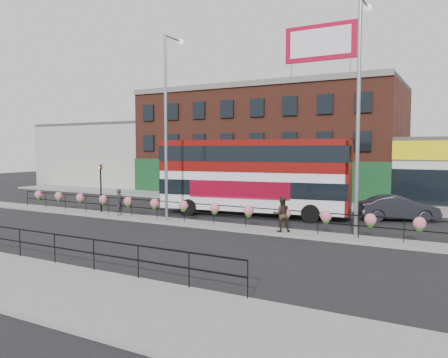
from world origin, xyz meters
The scene contains 18 objects.
ground centered at (0.00, 0.00, 0.00)m, with size 120.00×120.00×0.00m, color black.
south_pavement centered at (0.00, -12.00, 0.07)m, with size 60.00×4.00×0.15m, color gray.
north_pavement centered at (0.00, 12.00, 0.07)m, with size 60.00×4.00×0.15m, color gray.
median centered at (0.00, 0.00, 0.07)m, with size 60.00×1.60×0.15m, color gray.
yellow_line_inner centered at (0.00, -9.70, 0.01)m, with size 60.00×0.10×0.01m, color gold.
yellow_line_outer centered at (0.00, -9.88, 0.01)m, with size 60.00×0.10×0.01m, color gold.
brick_building centered at (-4.00, 19.96, 5.13)m, with size 25.00×12.21×10.30m.
warehouse_west centered at (-24.25, 20.00, 3.65)m, with size 15.50×12.00×7.30m.
billboard centered at (2.50, 14.99, 13.18)m, with size 6.00×0.29×4.40m.
median_railing centered at (0.00, 0.00, 1.05)m, with size 30.04×0.56×1.23m.
south_railing centered at (-2.00, -10.10, 0.96)m, with size 20.04×0.05×1.12m.
double_decker_bus centered at (1.26, 4.73, 3.06)m, with size 12.61×4.66×4.99m.
car centered at (9.83, 7.39, 0.77)m, with size 4.94×3.38×1.54m, color #22232A.
pedestrian_a centered at (-6.02, 0.03, 1.00)m, with size 0.52×0.68×1.69m, color #2B2A32.
pedestrian_b centered at (5.17, -0.24, 1.06)m, with size 1.11×1.04×1.82m, color #30241A.
lamp_column_west centered at (-2.17, 0.11, 6.65)m, with size 0.39×1.93×10.98m.
lamp_column_east centered at (8.82, 0.45, 6.94)m, with size 0.41×2.01×11.46m.
traffic_light_median centered at (-8.00, 0.39, 2.47)m, with size 0.15×0.28×3.65m.
Camera 1 is at (13.30, -21.10, 4.42)m, focal length 35.00 mm.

